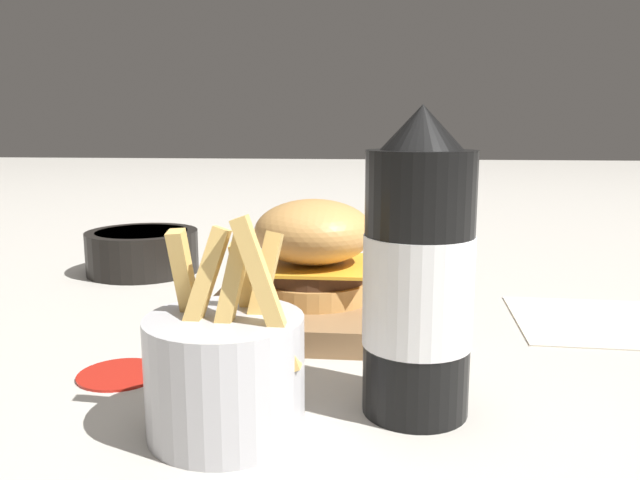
{
  "coord_description": "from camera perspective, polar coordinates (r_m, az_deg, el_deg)",
  "views": [
    {
      "loc": [
        0.62,
        0.06,
        0.19
      ],
      "look_at": [
        -0.0,
        -0.01,
        0.07
      ],
      "focal_mm": 35.0,
      "sensor_mm": 36.0,
      "label": 1
    }
  ],
  "objects": [
    {
      "name": "ground_plane",
      "position": [
        0.66,
        0.68,
        -6.34
      ],
      "size": [
        6.0,
        6.0,
        0.0
      ],
      "primitive_type": "plane",
      "color": "#B7B2A8"
    },
    {
      "name": "serving_board",
      "position": [
        0.66,
        0.0,
        -5.27
      ],
      "size": [
        0.28,
        0.2,
        0.02
      ],
      "color": "olive",
      "rests_on": "ground_plane"
    },
    {
      "name": "burger",
      "position": [
        0.6,
        -0.59,
        -0.79
      ],
      "size": [
        0.11,
        0.11,
        0.1
      ],
      "color": "tan",
      "rests_on": "serving_board"
    },
    {
      "name": "ketchup_bottle",
      "position": [
        0.41,
        8.96,
        -3.41
      ],
      "size": [
        0.07,
        0.07,
        0.2
      ],
      "color": "black",
      "rests_on": "ground_plane"
    },
    {
      "name": "fries_basket",
      "position": [
        0.4,
        -8.6,
        -11.62
      ],
      "size": [
        0.1,
        0.1,
        0.14
      ],
      "color": "#B7B7BC",
      "rests_on": "ground_plane"
    },
    {
      "name": "side_bowl",
      "position": [
        0.84,
        -15.91,
        -0.91
      ],
      "size": [
        0.14,
        0.14,
        0.05
      ],
      "color": "black",
      "rests_on": "ground_plane"
    },
    {
      "name": "spoon",
      "position": [
        0.9,
        3.61,
        -1.37
      ],
      "size": [
        0.18,
        0.04,
        0.01
      ],
      "rotation": [
        0.0,
        0.0,
        6.18
      ],
      "color": "#B2B2B7",
      "rests_on": "ground_plane"
    },
    {
      "name": "ketchup_puddle",
      "position": [
        0.51,
        -17.83,
        -11.5
      ],
      "size": [
        0.06,
        0.06,
        0.0
      ],
      "color": "#B21E14",
      "rests_on": "ground_plane"
    },
    {
      "name": "parchment_square",
      "position": [
        0.67,
        24.03,
        -6.78
      ],
      "size": [
        0.16,
        0.16,
        0.0
      ],
      "color": "beige",
      "rests_on": "ground_plane"
    }
  ]
}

